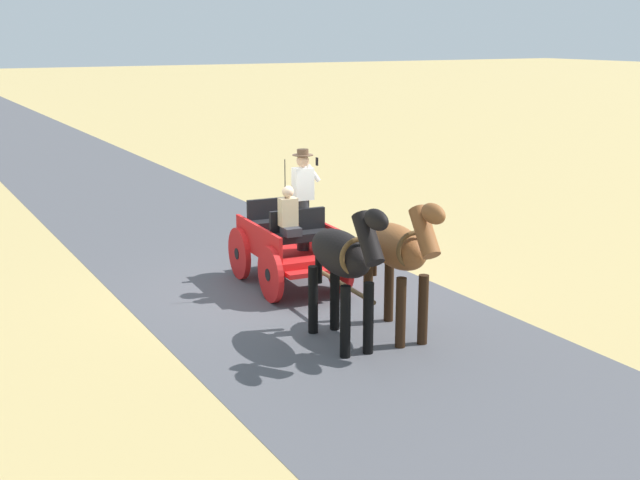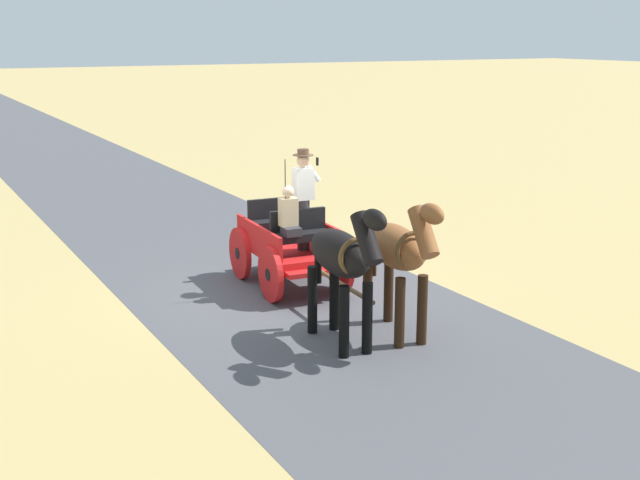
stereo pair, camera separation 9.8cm
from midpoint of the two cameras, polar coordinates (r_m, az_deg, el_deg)
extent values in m
plane|color=tan|center=(14.91, -2.84, -3.46)|extent=(200.00, 200.00, 0.00)
cube|color=#4C4C51|center=(14.91, -2.84, -3.45)|extent=(5.33, 160.00, 0.01)
cube|color=red|center=(15.07, -2.36, -0.66)|extent=(1.32, 2.26, 0.12)
cube|color=red|center=(15.23, -0.40, 0.59)|extent=(0.18, 2.09, 0.44)
cube|color=red|center=(14.80, -4.41, 0.15)|extent=(0.18, 2.09, 0.44)
cube|color=red|center=(14.02, -0.42, -2.19)|extent=(1.09, 0.30, 0.08)
cube|color=red|center=(16.20, -4.01, -0.31)|extent=(0.73, 0.24, 0.06)
cube|color=black|center=(14.44, -1.44, 0.25)|extent=(1.04, 0.42, 0.14)
cube|color=black|center=(14.55, -1.73, 1.25)|extent=(1.02, 0.14, 0.44)
cube|color=black|center=(15.43, -3.09, 1.13)|extent=(1.04, 0.42, 0.14)
cube|color=black|center=(15.55, -3.35, 2.05)|extent=(1.02, 0.14, 0.44)
cylinder|color=red|center=(14.71, 1.15, -1.75)|extent=(0.15, 0.96, 0.96)
cylinder|color=black|center=(14.71, 1.15, -1.75)|extent=(0.13, 0.22, 0.21)
cylinder|color=red|center=(14.20, -3.56, -2.35)|extent=(0.15, 0.96, 0.96)
cylinder|color=black|center=(14.20, -3.56, -2.35)|extent=(0.13, 0.22, 0.21)
cylinder|color=red|center=(16.05, -1.29, -0.41)|extent=(0.15, 0.96, 0.96)
cylinder|color=black|center=(16.05, -1.29, -0.41)|extent=(0.13, 0.22, 0.21)
cylinder|color=red|center=(15.59, -5.66, -0.91)|extent=(0.15, 0.96, 0.96)
cylinder|color=black|center=(15.59, -5.66, -0.91)|extent=(0.13, 0.22, 0.21)
cylinder|color=brown|center=(13.16, 1.38, -3.05)|extent=(0.18, 2.00, 0.07)
cylinder|color=black|center=(14.18, -2.57, 2.88)|extent=(0.02, 0.02, 1.30)
cylinder|color=#2D2D33|center=(14.72, -1.34, 1.03)|extent=(0.22, 0.22, 0.90)
cube|color=silver|center=(14.57, -1.36, 3.83)|extent=(0.35, 0.24, 0.56)
sphere|color=tan|center=(14.51, -1.37, 5.39)|extent=(0.22, 0.22, 0.22)
cylinder|color=#473323|center=(14.49, -1.37, 5.78)|extent=(0.36, 0.36, 0.01)
cylinder|color=#473323|center=(14.49, -1.37, 5.97)|extent=(0.20, 0.20, 0.10)
cylinder|color=silver|center=(14.58, -0.65, 4.56)|extent=(0.26, 0.09, 0.32)
cube|color=black|center=(14.55, -0.41, 5.34)|extent=(0.02, 0.07, 0.14)
cube|color=#2D2D33|center=(14.21, -2.17, 0.60)|extent=(0.30, 0.34, 0.14)
cube|color=tan|center=(14.25, -2.37, 1.91)|extent=(0.31, 0.22, 0.48)
sphere|color=beige|center=(14.18, -2.39, 3.29)|extent=(0.20, 0.20, 0.20)
ellipsoid|color=brown|center=(12.49, 4.93, -0.41)|extent=(0.72, 1.61, 0.64)
cylinder|color=black|center=(12.35, 6.76, -4.71)|extent=(0.15, 0.15, 1.05)
cylinder|color=black|center=(12.19, 5.26, -4.93)|extent=(0.15, 0.15, 1.05)
cylinder|color=black|center=(13.27, 4.48, -3.34)|extent=(0.15, 0.15, 1.05)
cylinder|color=black|center=(13.12, 3.06, -3.52)|extent=(0.15, 0.15, 1.05)
cylinder|color=brown|center=(11.68, 6.86, 0.54)|extent=(0.33, 0.67, 0.73)
ellipsoid|color=brown|center=(11.42, 7.43, 1.78)|extent=(0.28, 0.56, 0.28)
cube|color=black|center=(11.69, 6.81, 0.74)|extent=(0.11, 0.51, 0.56)
cylinder|color=black|center=(13.21, 3.44, -0.95)|extent=(0.11, 0.11, 0.70)
torus|color=brown|center=(12.01, 6.13, -0.64)|extent=(0.55, 0.13, 0.55)
ellipsoid|color=black|center=(12.07, 1.14, -0.88)|extent=(0.66, 1.59, 0.64)
cylinder|color=black|center=(11.93, 3.06, -5.32)|extent=(0.15, 0.15, 1.05)
cylinder|color=black|center=(11.77, 1.48, -5.57)|extent=(0.15, 0.15, 1.05)
cylinder|color=black|center=(12.85, 0.79, -3.87)|extent=(0.15, 0.15, 1.05)
cylinder|color=black|center=(12.71, -0.69, -4.08)|extent=(0.15, 0.15, 1.05)
cylinder|color=black|center=(11.24, 3.02, 0.10)|extent=(0.30, 0.66, 0.73)
ellipsoid|color=black|center=(10.98, 3.58, 1.38)|extent=(0.25, 0.55, 0.28)
cube|color=black|center=(11.25, 2.98, 0.30)|extent=(0.09, 0.51, 0.56)
cylinder|color=black|center=(12.79, -0.31, -1.41)|extent=(0.11, 0.11, 0.70)
torus|color=brown|center=(11.58, 2.32, -1.12)|extent=(0.55, 0.11, 0.55)
camera|label=1|loc=(0.05, -90.20, -0.05)|focal=47.25mm
camera|label=2|loc=(0.05, 89.80, 0.05)|focal=47.25mm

